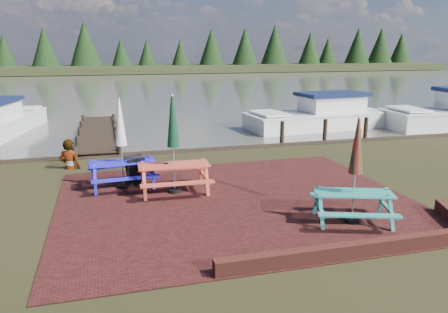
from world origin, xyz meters
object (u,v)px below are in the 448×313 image
picnic_table_blue (122,157)px  jetty (98,132)px  picnic_table_red (174,160)px  person (68,140)px  boat_near (320,117)px  boat_jetty (2,122)px  picnic_table_teal (354,187)px  chalkboard (135,171)px

picnic_table_blue → jetty: (-0.73, 8.31, -0.77)m
picnic_table_red → picnic_table_blue: (-1.34, 0.84, -0.05)m
person → boat_near: bearing=-132.2°
jetty → boat_jetty: bearing=148.9°
picnic_table_blue → jetty: bearing=90.6°
picnic_table_teal → chalkboard: 6.13m
chalkboard → boat_near: bearing=14.3°
chalkboard → boat_jetty: bearing=92.7°
picnic_table_blue → boat_near: size_ratio=0.33×
picnic_table_blue → boat_near: picnic_table_blue is taller
chalkboard → person: bearing=103.9°
picnic_table_red → picnic_table_blue: 1.58m
picnic_table_teal → boat_jetty: 18.22m
boat_near → person: (-11.96, -5.58, 0.58)m
picnic_table_red → chalkboard: picnic_table_red is taller
chalkboard → jetty: 8.33m
picnic_table_teal → chalkboard: picnic_table_teal is taller
chalkboard → boat_jetty: boat_jetty is taller
picnic_table_teal → picnic_table_blue: picnic_table_blue is taller
jetty → picnic_table_blue: bearing=-85.0°
picnic_table_teal → person: bearing=153.8°
jetty → boat_jetty: boat_jetty is taller
picnic_table_blue → picnic_table_teal: bearing=-44.0°
picnic_table_teal → person: (-6.51, 6.56, 0.14)m
picnic_table_teal → boat_near: 13.31m
chalkboard → person: (-1.95, 2.46, 0.54)m
jetty → boat_jetty: (-4.57, 2.75, 0.26)m
jetty → picnic_table_teal: bearing=-65.5°
picnic_table_blue → person: size_ratio=1.29×
boat_jetty → person: person is taller
picnic_table_teal → picnic_table_blue: (-4.90, 4.04, 0.04)m
jetty → boat_near: boat_near is taller
picnic_table_blue → boat_near: bearing=33.5°
chalkboard → person: person is taller
boat_near → picnic_table_red: bearing=129.1°
picnic_table_blue → person: bearing=118.1°
picnic_table_red → boat_jetty: (-6.64, 11.90, -0.56)m
boat_near → person: bearing=109.3°
picnic_table_teal → boat_near: bearing=84.8°
picnic_table_red → person: picnic_table_red is taller
picnic_table_red → picnic_table_blue: picnic_table_red is taller
boat_jetty → picnic_table_red: bearing=-50.3°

